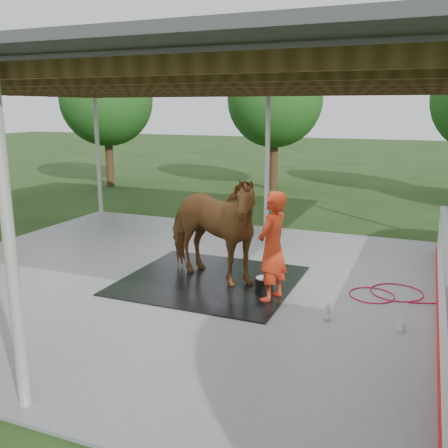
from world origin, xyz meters
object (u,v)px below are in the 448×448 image
at_px(wash_bucket, 264,285).
at_px(horse, 209,227).
at_px(handler, 272,247).
at_px(dasher_board, 444,284).

bearing_deg(wash_bucket, horse, 168.83).
height_order(horse, handler, horse).
distance_m(dasher_board, horse, 4.36).
bearing_deg(horse, handler, -90.24).
relative_size(horse, handler, 1.29).
bearing_deg(handler, dasher_board, 111.52).
relative_size(dasher_board, wash_bucket, 23.72).
bearing_deg(dasher_board, horse, 179.18).
xyz_separation_m(horse, wash_bucket, (1.23, -0.24, -0.95)).
height_order(dasher_board, horse, horse).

